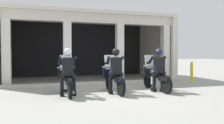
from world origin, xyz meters
name	(u,v)px	position (x,y,z in m)	size (l,w,h in m)	color
ground_plane	(94,82)	(0.00, 3.00, 0.00)	(80.00, 80.00, 0.00)	#999993
station_building	(86,41)	(-0.07, 4.86, 2.14)	(8.77, 4.40, 3.45)	black
kerb_strip	(97,83)	(-0.07, 2.16, 0.06)	(8.27, 0.24, 0.12)	#B7B5AD
motorcycle_left	(67,80)	(-1.65, -0.01, 0.50)	(0.62, 2.04, 1.35)	black
police_officer_left	(68,68)	(-1.65, -0.30, 0.94)	(0.63, 0.61, 1.58)	black
motorcycle_center	(113,78)	(0.00, -0.09, 0.50)	(0.62, 2.04, 1.35)	black
police_officer_center	(116,67)	(0.00, -0.37, 0.94)	(0.63, 0.61, 1.58)	black
motorcycle_right	(155,77)	(1.65, -0.15, 0.50)	(0.62, 2.04, 1.35)	black
police_officer_right	(159,66)	(1.65, -0.43, 0.94)	(0.63, 0.61, 1.58)	black
bollard_kerbside	(192,72)	(4.66, 1.61, 0.50)	(0.14, 0.14, 1.01)	yellow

